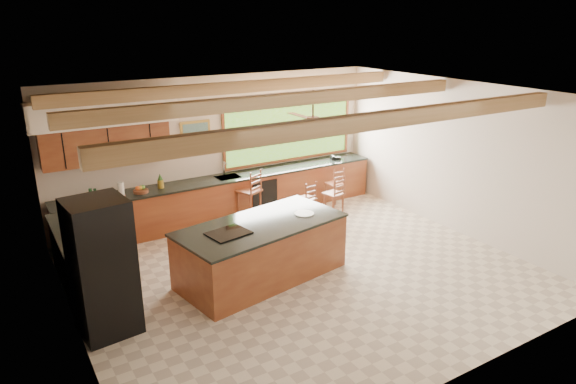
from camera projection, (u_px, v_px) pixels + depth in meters
ground at (303, 271)px, 8.76m from camera, size 7.20×7.20×0.00m
room_shell at (274, 138)px, 8.49m from camera, size 7.27×6.54×3.02m
counter_run at (200, 210)px, 10.24m from camera, size 7.12×3.10×1.22m
island at (262, 250)px, 8.43m from camera, size 2.94×1.76×0.98m
refrigerator at (102, 268)px, 6.82m from camera, size 0.82×0.80×1.91m
bar_stool_a at (250, 192)px, 10.59m from camera, size 0.55×0.55×1.16m
bar_stool_b at (335, 195)px, 10.70m from camera, size 0.42×0.42×1.00m
bar_stool_c at (307, 200)px, 10.51m from camera, size 0.39×0.39×0.96m
bar_stool_d at (336, 185)px, 11.46m from camera, size 0.35×0.35×0.96m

